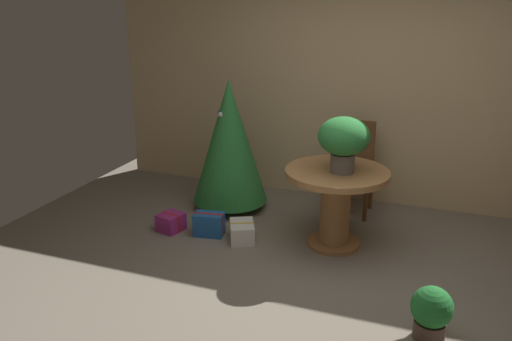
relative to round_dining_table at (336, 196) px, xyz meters
name	(u,v)px	position (x,y,z in m)	size (l,w,h in m)	color
ground_plane	(318,297)	(0.08, -0.91, -0.49)	(6.60, 6.60, 0.00)	#756B5B
back_wall_panel	(373,85)	(0.08, 1.29, 0.81)	(6.00, 0.10, 2.60)	tan
round_dining_table	(336,196)	(0.00, 0.00, 0.00)	(0.93, 0.93, 0.74)	#9E6B3D
flower_vase	(344,139)	(0.05, -0.03, 0.55)	(0.45, 0.45, 0.49)	#665B51
wooden_chair_far	(354,163)	(0.00, 0.90, 0.04)	(0.41, 0.40, 0.97)	brown
holiday_tree	(229,142)	(-1.26, 0.50, 0.26)	(0.80, 0.80, 1.40)	brown
gift_box_blue	(209,224)	(-1.18, -0.21, -0.38)	(0.31, 0.22, 0.22)	#1E569E
gift_box_purple	(171,222)	(-1.58, -0.25, -0.40)	(0.26, 0.28, 0.17)	#9E287A
gift_box_cream	(242,232)	(-0.84, -0.21, -0.40)	(0.33, 0.37, 0.18)	silver
potted_plant	(431,312)	(0.91, -1.15, -0.28)	(0.28, 0.28, 0.39)	#4C382D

